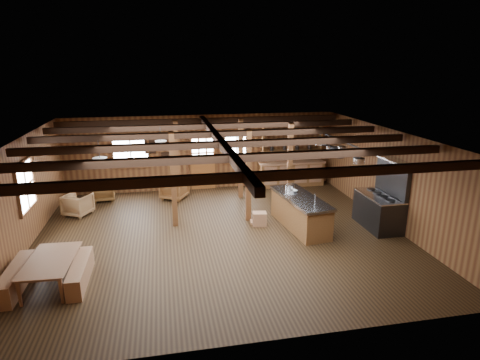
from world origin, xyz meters
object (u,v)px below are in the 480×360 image
(commercial_range, at_px, (381,206))
(armchair_a, at_px, (104,191))
(kitchen_island, at_px, (300,212))
(armchair_b, at_px, (174,188))
(dining_table, at_px, (54,272))
(armchair_c, at_px, (78,205))

(commercial_range, distance_m, armchair_a, 9.15)
(kitchen_island, xyz_separation_m, armchair_b, (-3.48, 3.32, -0.11))
(kitchen_island, bearing_deg, armchair_a, 141.57)
(dining_table, height_order, armchair_b, armchair_b)
(armchair_a, relative_size, armchair_b, 0.88)
(armchair_a, xyz_separation_m, armchair_b, (2.43, -0.29, 0.04))
(kitchen_island, distance_m, armchair_b, 4.81)
(kitchen_island, xyz_separation_m, commercial_range, (2.29, -0.42, 0.18))
(kitchen_island, bearing_deg, dining_table, -169.38)
(armchair_c, bearing_deg, kitchen_island, -171.26)
(kitchen_island, relative_size, dining_table, 1.52)
(commercial_range, distance_m, dining_table, 8.70)
(armchair_a, distance_m, armchair_b, 2.45)
(dining_table, relative_size, armchair_a, 2.36)
(commercial_range, relative_size, armchair_b, 2.52)
(armchair_b, bearing_deg, armchair_a, 21.07)
(kitchen_island, relative_size, armchair_a, 3.58)
(armchair_b, bearing_deg, commercial_range, 175.04)
(kitchen_island, height_order, armchair_b, kitchen_island)
(dining_table, relative_size, armchair_c, 2.26)
(commercial_range, xyz_separation_m, dining_table, (-8.55, -1.57, -0.36))
(dining_table, height_order, armchair_a, armchair_a)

